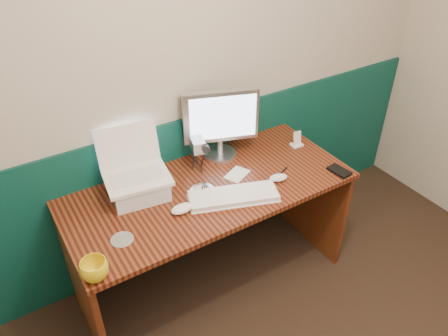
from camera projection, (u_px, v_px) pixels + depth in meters
back_wall at (197, 74)px, 2.44m from camera, size 3.50×0.04×2.50m
wainscot at (202, 182)px, 2.87m from camera, size 3.48×0.02×1.00m
desk at (211, 237)px, 2.63m from camera, size 1.60×0.70×0.75m
laptop_riser at (139, 188)px, 2.33m from camera, size 0.32×0.28×0.10m
laptop at (134, 158)px, 2.22m from camera, size 0.37×0.30×0.28m
monitor at (220, 123)px, 2.55m from camera, size 0.46×0.27×0.44m
keyboard at (233, 196)px, 2.32m from camera, size 0.50×0.31×0.03m
mouse_right at (278, 178)px, 2.45m from camera, size 0.12×0.09×0.04m
mouse_left at (182, 209)px, 2.23m from camera, size 0.12×0.07×0.04m
mug at (94, 270)px, 1.86m from camera, size 0.14×0.14×0.10m
camcorder at (198, 156)px, 2.50m from camera, size 0.11×0.14×0.19m
cd_spindle at (203, 192)px, 2.36m from camera, size 0.13×0.13×0.03m
cd_loose_a at (122, 239)px, 2.08m from camera, size 0.11×0.11×0.00m
pen at (281, 173)px, 2.52m from camera, size 0.12×0.06×0.01m
papers at (237, 174)px, 2.51m from camera, size 0.17×0.15×0.00m
dock at (296, 145)px, 2.76m from camera, size 0.08×0.06×0.01m
music_player at (297, 138)px, 2.73m from camera, size 0.05×0.03×0.09m
pda at (339, 171)px, 2.53m from camera, size 0.09×0.14×0.02m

